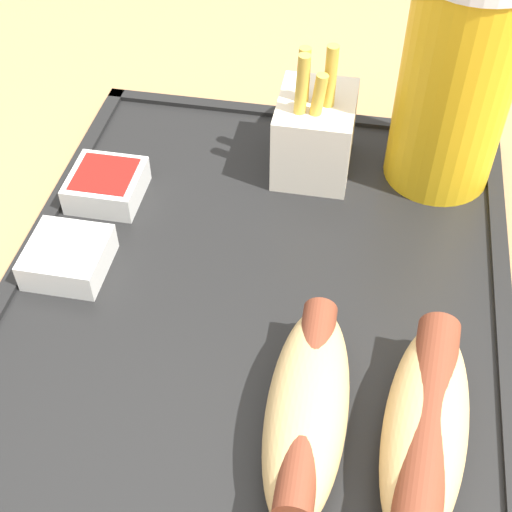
% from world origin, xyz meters
% --- Properties ---
extents(dining_table, '(1.08, 0.99, 0.72)m').
position_xyz_m(dining_table, '(0.00, 0.00, 0.36)').
color(dining_table, '#B27F51').
rests_on(dining_table, ground_plane).
extents(food_tray, '(0.42, 0.35, 0.01)m').
position_xyz_m(food_tray, '(0.03, -0.01, 0.72)').
color(food_tray, black).
rests_on(food_tray, dining_table).
extents(soda_cup, '(0.09, 0.09, 0.21)m').
position_xyz_m(soda_cup, '(-0.11, 0.11, 0.81)').
color(soda_cup, gold).
rests_on(soda_cup, food_tray).
extents(hot_dog_far, '(0.15, 0.06, 0.04)m').
position_xyz_m(hot_dog_far, '(0.14, 0.10, 0.75)').
color(hot_dog_far, '#DBB270').
rests_on(hot_dog_far, food_tray).
extents(hot_dog_near, '(0.15, 0.05, 0.04)m').
position_xyz_m(hot_dog_near, '(0.14, 0.04, 0.75)').
color(hot_dog_near, '#DBB270').
rests_on(hot_dog_near, food_tray).
extents(fries_carton, '(0.07, 0.06, 0.11)m').
position_xyz_m(fries_carton, '(-0.10, 0.01, 0.76)').
color(fries_carton, silver).
rests_on(fries_carton, food_tray).
extents(sauce_cup_mayo, '(0.05, 0.05, 0.02)m').
position_xyz_m(sauce_cup_mayo, '(0.04, -0.14, 0.74)').
color(sauce_cup_mayo, silver).
rests_on(sauce_cup_mayo, food_tray).
extents(sauce_cup_ketchup, '(0.05, 0.05, 0.02)m').
position_xyz_m(sauce_cup_ketchup, '(-0.04, -0.14, 0.74)').
color(sauce_cup_ketchup, silver).
rests_on(sauce_cup_ketchup, food_tray).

